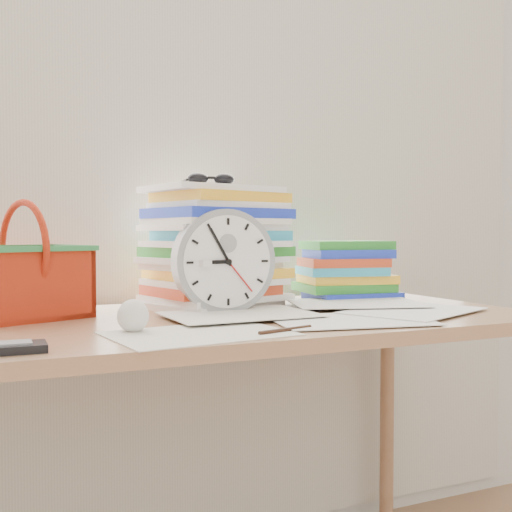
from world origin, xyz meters
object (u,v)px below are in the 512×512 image
paper_stack (215,247)px  book_stack (346,270)px  calculator (1,349)px  basket (23,261)px  desk (234,348)px  clock (224,261)px

paper_stack → book_stack: paper_stack is taller
book_stack → calculator: size_ratio=2.03×
paper_stack → basket: paper_stack is taller
desk → calculator: calculator is taller
paper_stack → calculator: (-0.54, -0.47, -0.15)m
desk → paper_stack: paper_stack is taller
desk → clock: bearing=93.5°
calculator → desk: bearing=29.1°
desk → calculator: size_ratio=10.11×
desk → calculator: 0.59m
desk → book_stack: size_ratio=4.99×
desk → basket: (-0.45, 0.15, 0.20)m
paper_stack → book_stack: (0.39, -0.01, -0.07)m
basket → calculator: 0.44m
basket → calculator: bearing=-120.5°
clock → calculator: 0.62m
paper_stack → clock: size_ratio=1.42×
paper_stack → basket: bearing=-173.6°
desk → basket: basket is taller
desk → book_stack: book_stack is taller
clock → book_stack: bearing=17.7°
paper_stack → book_stack: 0.40m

